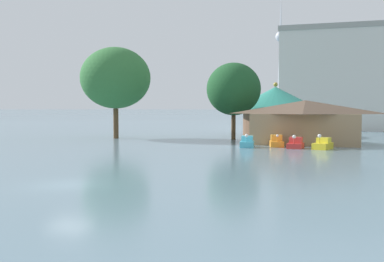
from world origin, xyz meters
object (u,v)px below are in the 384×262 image
(boathouse, at_px, (305,121))
(shoreline_tree_mid, at_px, (234,89))
(pedal_boat_orange, at_px, (277,142))
(distant_broadcast_tower, at_px, (280,50))
(shoreline_tree_tall_left, at_px, (116,78))
(pedal_boat_yellow, at_px, (323,144))
(pedal_boat_cyan, at_px, (247,143))
(pedal_boat_red, at_px, (296,144))
(green_roof_pavilion, at_px, (275,107))
(background_building_block, at_px, (335,80))

(boathouse, distance_m, shoreline_tree_mid, 11.84)
(boathouse, bearing_deg, shoreline_tree_mid, 153.78)
(pedal_boat_orange, bearing_deg, distant_broadcast_tower, 174.54)
(boathouse, relative_size, shoreline_tree_tall_left, 1.03)
(pedal_boat_yellow, distance_m, distant_broadcast_tower, 351.57)
(pedal_boat_cyan, distance_m, shoreline_tree_mid, 13.91)
(pedal_boat_red, xyz_separation_m, green_roof_pavilion, (-4.55, 20.64, 3.97))
(pedal_boat_red, bearing_deg, background_building_block, -179.70)
(pedal_boat_cyan, relative_size, pedal_boat_orange, 0.90)
(pedal_boat_orange, relative_size, shoreline_tree_tall_left, 0.21)
(pedal_boat_cyan, xyz_separation_m, shoreline_tree_tall_left, (-20.59, 8.89, 8.14))
(pedal_boat_yellow, bearing_deg, background_building_block, -165.32)
(green_roof_pavilion, xyz_separation_m, distant_broadcast_tower, (-32.89, 324.39, 49.24))
(pedal_boat_cyan, height_order, pedal_boat_yellow, pedal_boat_yellow)
(pedal_boat_red, distance_m, shoreline_tree_tall_left, 28.46)
(green_roof_pavilion, bearing_deg, pedal_boat_orange, -83.06)
(green_roof_pavilion, height_order, background_building_block, background_building_block)
(pedal_boat_yellow, height_order, background_building_block, background_building_block)
(background_building_block, bearing_deg, distant_broadcast_tower, 98.01)
(pedal_boat_orange, xyz_separation_m, pedal_boat_red, (2.22, -1.48, -0.04))
(background_building_block, xyz_separation_m, distant_broadcast_tower, (-41.86, 297.37, 43.52))
(distant_broadcast_tower, bearing_deg, shoreline_tree_mid, -85.17)
(shoreline_tree_mid, bearing_deg, distant_broadcast_tower, 94.83)
(boathouse, distance_m, shoreline_tree_tall_left, 27.28)
(shoreline_tree_mid, xyz_separation_m, distant_broadcast_tower, (-28.20, 333.67, 46.71))
(distant_broadcast_tower, bearing_deg, green_roof_pavilion, -84.21)
(distant_broadcast_tower, bearing_deg, shoreline_tree_tall_left, -88.03)
(green_roof_pavilion, relative_size, shoreline_tree_tall_left, 1.07)
(pedal_boat_red, relative_size, background_building_block, 0.11)
(pedal_boat_yellow, bearing_deg, pedal_boat_cyan, -72.34)
(pedal_boat_red, relative_size, boathouse, 0.18)
(pedal_boat_cyan, relative_size, pedal_boat_yellow, 0.81)
(shoreline_tree_mid, distance_m, background_building_block, 38.92)
(pedal_boat_red, xyz_separation_m, distant_broadcast_tower, (-37.45, 345.03, 53.21))
(pedal_boat_orange, height_order, shoreline_tree_tall_left, shoreline_tree_tall_left)
(shoreline_tree_mid, relative_size, distant_broadcast_tower, 0.09)
(boathouse, height_order, green_roof_pavilion, green_roof_pavilion)
(pedal_boat_red, bearing_deg, green_roof_pavilion, -161.97)
(distant_broadcast_tower, bearing_deg, pedal_boat_cyan, -84.68)
(pedal_boat_cyan, distance_m, shoreline_tree_tall_left, 23.86)
(pedal_boat_red, distance_m, pedal_boat_yellow, 2.87)
(boathouse, xyz_separation_m, shoreline_tree_tall_left, (-26.56, 2.12, 5.86))
(pedal_boat_red, height_order, shoreline_tree_mid, shoreline_tree_mid)
(pedal_boat_orange, bearing_deg, boathouse, 138.49)
(green_roof_pavilion, bearing_deg, background_building_block, 71.64)
(pedal_boat_yellow, bearing_deg, pedal_boat_red, -76.34)
(pedal_boat_red, bearing_deg, distant_broadcast_tower, -168.21)
(pedal_boat_red, height_order, distant_broadcast_tower, distant_broadcast_tower)
(shoreline_tree_tall_left, bearing_deg, green_roof_pavilion, 29.48)
(pedal_boat_orange, distance_m, boathouse, 6.20)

